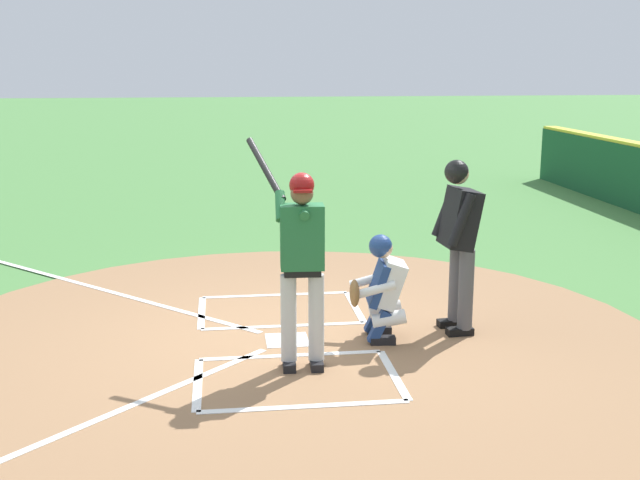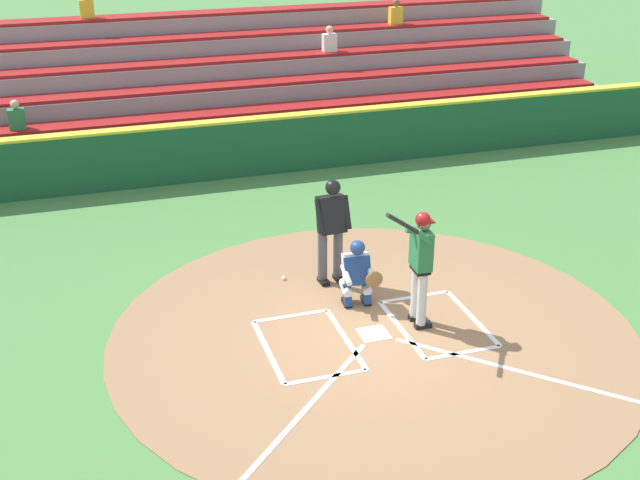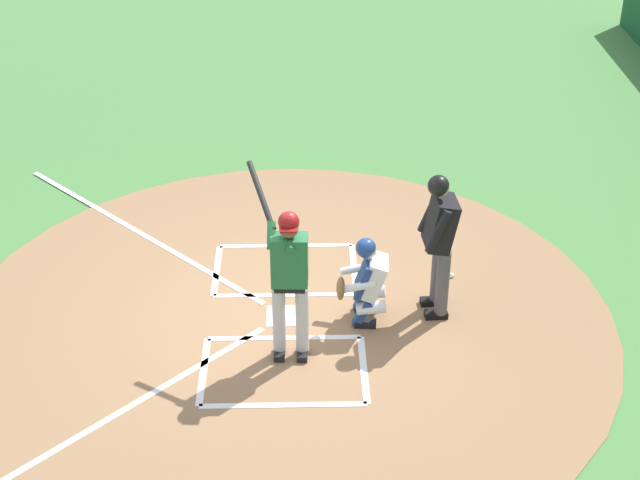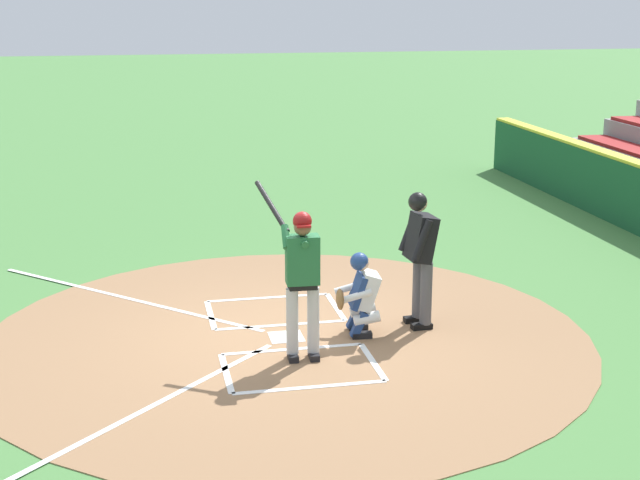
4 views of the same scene
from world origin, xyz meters
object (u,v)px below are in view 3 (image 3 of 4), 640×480
at_px(batter, 289,274).
at_px(catcher, 366,279).
at_px(plate_umpire, 440,236).
at_px(baseball, 452,275).

distance_m(batter, catcher, 1.23).
bearing_deg(batter, catcher, -53.95).
bearing_deg(plate_umpire, baseball, -23.10).
xyz_separation_m(catcher, plate_umpire, (0.16, -0.86, 0.49)).
distance_m(catcher, baseball, 1.58).
height_order(batter, plate_umpire, batter).
xyz_separation_m(catcher, baseball, (0.90, -1.17, -0.55)).
relative_size(batter, baseball, 28.76).
relative_size(catcher, baseball, 15.27).
bearing_deg(baseball, batter, 126.93).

